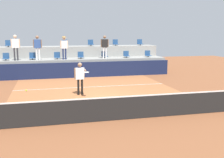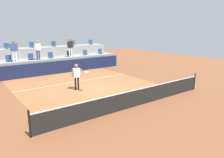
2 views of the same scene
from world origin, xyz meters
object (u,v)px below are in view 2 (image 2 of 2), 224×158
stadium_chair_lower_right (85,53)px  stadium_chair_upper_right (73,43)px  spectator_with_hat (38,48)px  tennis_player (77,74)px  stadium_chair_upper_left (7,47)px  stadium_chair_lower_left (9,59)px  stadium_chair_lower_far_right (100,52)px  stadium_chair_lower_mid_left (31,57)px  stadium_chair_lower_mid_right (69,54)px  stadium_chair_upper_mid_right (54,44)px  spectator_in_white (14,49)px  stadium_chair_upper_far_right (91,43)px  tennis_ball (59,93)px  spectator_in_grey (70,46)px  stadium_chair_upper_mid_left (32,45)px  stadium_chair_lower_center (51,56)px

stadium_chair_lower_right → stadium_chair_upper_right: (-0.42, 1.80, 0.85)m
spectator_with_hat → tennis_player: bearing=-87.0°
stadium_chair_upper_left → spectator_with_hat: 2.94m
stadium_chair_lower_left → stadium_chair_lower_far_right: (8.92, 0.00, 0.00)m
stadium_chair_lower_mid_left → stadium_chair_lower_mid_right: bearing=0.0°
stadium_chair_lower_mid_right → stadium_chair_upper_mid_right: size_ratio=1.00×
spectator_with_hat → spectator_in_white: bearing=180.0°
stadium_chair_lower_far_right → stadium_chair_lower_right: bearing=180.0°
stadium_chair_lower_far_right → stadium_chair_upper_right: stadium_chair_upper_right is taller
stadium_chair_upper_far_right → stadium_chair_upper_mid_right: bearing=180.0°
spectator_in_white → spectator_with_hat: size_ratio=1.03×
spectator_in_white → tennis_ball: spectator_in_white is taller
stadium_chair_upper_mid_right → spectator_with_hat: (-2.32, -2.18, -0.04)m
stadium_chair_lower_mid_right → stadium_chair_upper_mid_right: 2.13m
stadium_chair_lower_left → stadium_chair_lower_far_right: same height
stadium_chair_lower_far_right → spectator_in_grey: (-3.63, -0.38, 0.83)m
stadium_chair_upper_mid_left → spectator_in_grey: size_ratio=0.30×
spectator_with_hat → stadium_chair_upper_left: bearing=132.1°
stadium_chair_lower_mid_right → stadium_chair_upper_right: 2.40m
spectator_in_grey → tennis_ball: size_ratio=25.36×
stadium_chair_upper_mid_right → tennis_player: size_ratio=0.31×
stadium_chair_upper_mid_right → stadium_chair_lower_mid_left: bearing=-147.6°
stadium_chair_upper_right → stadium_chair_upper_far_right: same height
stadium_chair_lower_left → stadium_chair_lower_center: 3.52m
stadium_chair_lower_mid_left → stadium_chair_upper_mid_left: bearing=68.5°
stadium_chair_lower_left → stadium_chair_upper_right: (6.70, 1.80, 0.85)m
stadium_chair_lower_mid_right → stadium_chair_upper_mid_left: stadium_chair_upper_mid_left is taller
stadium_chair_upper_left → spectator_in_grey: size_ratio=0.30×
tennis_player → stadium_chair_upper_mid_left: bearing=90.9°
stadium_chair_lower_right → stadium_chair_upper_far_right: size_ratio=1.00×
stadium_chair_lower_mid_left → spectator_in_grey: spectator_in_grey is taller
stadium_chair_lower_mid_right → stadium_chair_upper_left: size_ratio=1.00×
stadium_chair_lower_right → spectator_with_hat: spectator_with_hat is taller
stadium_chair_lower_center → stadium_chair_upper_left: bearing=150.8°
stadium_chair_lower_right → stadium_chair_lower_mid_left: bearing=180.0°
tennis_player → spectator_with_hat: size_ratio=1.00×
stadium_chair_lower_right → spectator_with_hat: (-4.85, -0.38, 0.81)m
stadium_chair_upper_far_right → spectator_in_white: 8.75m
stadium_chair_lower_far_right → spectator_with_hat: (-6.65, -0.38, 0.81)m
stadium_chair_lower_left → stadium_chair_upper_far_right: bearing=11.5°
stadium_chair_lower_mid_left → tennis_player: 6.83m
stadium_chair_upper_left → stadium_chair_upper_mid_left: size_ratio=1.00×
stadium_chair_lower_center → stadium_chair_lower_right: same height
spectator_in_white → spectator_with_hat: (1.87, -0.00, -0.03)m
tennis_player → spectator_in_grey: 7.04m
stadium_chair_upper_far_right → stadium_chair_lower_right: bearing=-134.3°
stadium_chair_lower_far_right → tennis_ball: (-8.80, -9.76, -0.47)m
stadium_chair_lower_mid_left → stadium_chair_upper_mid_right: (2.83, 1.80, 0.85)m
stadium_chair_upper_right → tennis_ball: bearing=-119.6°
stadium_chair_upper_left → stadium_chair_upper_mid_left: (2.17, 0.00, 0.00)m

